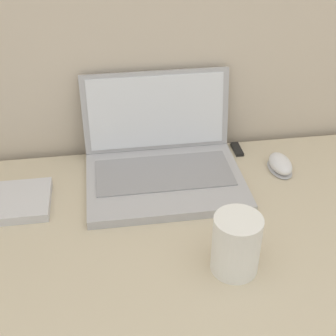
{
  "coord_description": "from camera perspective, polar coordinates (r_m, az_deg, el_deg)",
  "views": [
    {
      "loc": [
        -0.21,
        -0.41,
        1.4
      ],
      "look_at": [
        -0.09,
        0.41,
        0.84
      ],
      "focal_mm": 50.0,
      "sensor_mm": 36.0,
      "label": 1
    }
  ],
  "objects": [
    {
      "name": "laptop",
      "position": [
        1.1,
        -0.7,
        1.09
      ],
      "size": [
        0.36,
        0.3,
        0.21
      ],
      "color": "#ADADB2",
      "rests_on": "desk"
    },
    {
      "name": "drink_cup",
      "position": [
        0.86,
        8.61,
        -9.05
      ],
      "size": [
        0.09,
        0.09,
        0.12
      ],
      "color": "white",
      "rests_on": "desk"
    },
    {
      "name": "computer_mouse",
      "position": [
        1.16,
        13.52,
        0.43
      ],
      "size": [
        0.05,
        0.09,
        0.03
      ],
      "color": "#B2B2B7",
      "rests_on": "desk"
    },
    {
      "name": "usb_stick",
      "position": [
        1.22,
        8.42,
        2.28
      ],
      "size": [
        0.02,
        0.06,
        0.01
      ],
      "color": "black",
      "rests_on": "desk"
    },
    {
      "name": "desk",
      "position": [
        1.27,
        4.94,
        -19.76
      ],
      "size": [
        1.19,
        0.62,
        0.76
      ],
      "color": "beige",
      "rests_on": "ground_plane"
    }
  ]
}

